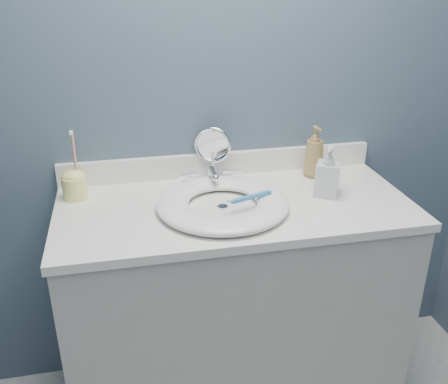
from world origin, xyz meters
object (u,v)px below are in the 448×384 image
object	(u,v)px
makeup_mirror	(213,151)
soap_bottle_amber	(314,152)
toothbrush_holder	(74,183)
soap_bottle_clear	(328,171)

from	to	relation	value
makeup_mirror	soap_bottle_amber	distance (m)	0.39
makeup_mirror	soap_bottle_amber	world-z (taller)	makeup_mirror
toothbrush_holder	soap_bottle_amber	bearing A→B (deg)	1.10
makeup_mirror	toothbrush_holder	bearing A→B (deg)	-149.68
soap_bottle_amber	toothbrush_holder	xyz separation A→B (m)	(-0.89, -0.02, -0.04)
makeup_mirror	soap_bottle_clear	world-z (taller)	makeup_mirror
soap_bottle_clear	toothbrush_holder	distance (m)	0.89
toothbrush_holder	makeup_mirror	bearing A→B (deg)	7.63
makeup_mirror	soap_bottle_clear	bearing A→B (deg)	-8.71
makeup_mirror	toothbrush_holder	distance (m)	0.51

